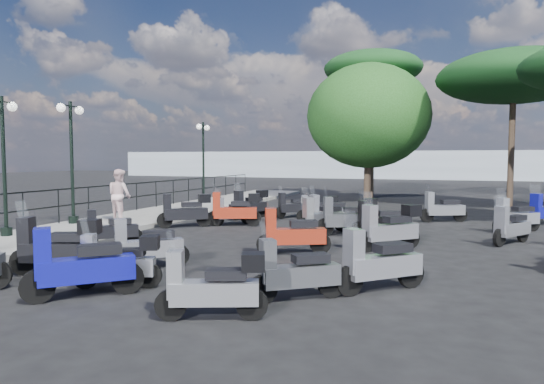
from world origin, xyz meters
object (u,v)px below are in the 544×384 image
(lamp_post_0, at_px, (4,157))
(scooter_21, at_px, (380,222))
(scooter_6, at_px, (81,267))
(scooter_11, at_px, (294,206))
(scooter_16, at_px, (328,212))
(lamp_post_1, at_px, (72,154))
(broadleaf_tree, at_px, (368,116))
(scooter_4, at_px, (235,210))
(scooter_10, at_px, (323,217))
(scooter_20, at_px, (390,228))
(pedestrian_far, at_px, (120,195))
(scooter_5, at_px, (250,205))
(scooter_13, at_px, (296,273))
(scooter_2, at_px, (110,230))
(scooter_23, at_px, (443,209))
(scooter_15, at_px, (348,217))
(scooter_9, at_px, (231,213))
(scooter_1, at_px, (57,247))
(scooter_22, at_px, (511,227))
(scooter_3, at_px, (185,211))
(scooter_12, at_px, (213,287))
(scooter_19, at_px, (379,264))
(scooter_14, at_px, (292,234))
(scooter_8, at_px, (146,247))
(scooter_17, at_px, (318,209))
(pine_0, at_px, (514,77))
(pine_2, at_px, (373,69))
(lamp_post_2, at_px, (203,156))

(lamp_post_0, xyz_separation_m, scooter_21, (9.37, 3.85, -1.80))
(scooter_6, relative_size, scooter_11, 1.18)
(scooter_16, bearing_deg, lamp_post_1, 72.03)
(broadleaf_tree, bearing_deg, scooter_4, -103.20)
(scooter_6, bearing_deg, lamp_post_0, 13.56)
(scooter_4, distance_m, scooter_10, 3.08)
(scooter_10, distance_m, scooter_20, 3.05)
(pedestrian_far, relative_size, scooter_5, 1.09)
(scooter_11, relative_size, scooter_13, 0.95)
(lamp_post_0, height_order, scooter_13, lamp_post_0)
(scooter_2, height_order, scooter_4, scooter_4)
(scooter_5, bearing_deg, scooter_13, 142.53)
(scooter_20, distance_m, scooter_23, 6.05)
(scooter_15, bearing_deg, scooter_9, 54.24)
(scooter_1, height_order, scooter_6, scooter_6)
(scooter_13, height_order, broadleaf_tree, broadleaf_tree)
(scooter_22, bearing_deg, scooter_23, -32.99)
(scooter_1, distance_m, scooter_9, 7.43)
(scooter_10, relative_size, scooter_21, 0.85)
(scooter_22, xyz_separation_m, broadleaf_tree, (-5.50, 11.65, 3.94))
(scooter_3, distance_m, scooter_21, 6.17)
(scooter_12, distance_m, scooter_22, 9.10)
(scooter_22, height_order, scooter_23, scooter_23)
(scooter_15, bearing_deg, scooter_19, 171.98)
(scooter_14, distance_m, scooter_21, 3.39)
(scooter_15, bearing_deg, scooter_6, 136.38)
(scooter_8, height_order, scooter_17, scooter_8)
(scooter_4, height_order, scooter_19, scooter_4)
(pedestrian_far, relative_size, scooter_10, 1.26)
(scooter_10, bearing_deg, pine_0, -71.88)
(scooter_15, height_order, scooter_19, scooter_15)
(scooter_19, relative_size, pine_2, 0.17)
(scooter_4, height_order, scooter_13, scooter_4)
(lamp_post_1, height_order, pedestrian_far, lamp_post_1)
(scooter_14, bearing_deg, scooter_8, 109.61)
(lamp_post_2, height_order, scooter_9, lamp_post_2)
(scooter_20, xyz_separation_m, pine_0, (3.98, 12.79, 5.34))
(scooter_10, height_order, pine_2, pine_2)
(scooter_9, bearing_deg, scooter_13, 159.03)
(scooter_2, xyz_separation_m, scooter_4, (1.42, 4.41, 0.12))
(scooter_14, bearing_deg, scooter_1, 106.62)
(scooter_2, relative_size, scooter_3, 0.82)
(pine_2, bearing_deg, scooter_14, -87.53)
(scooter_8, bearing_deg, scooter_13, -148.13)
(scooter_4, distance_m, scooter_14, 5.00)
(scooter_2, relative_size, pine_2, 0.15)
(scooter_5, relative_size, scooter_15, 0.94)
(scooter_3, distance_m, scooter_20, 6.84)
(scooter_3, height_order, scooter_23, scooter_3)
(lamp_post_2, relative_size, scooter_22, 2.72)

